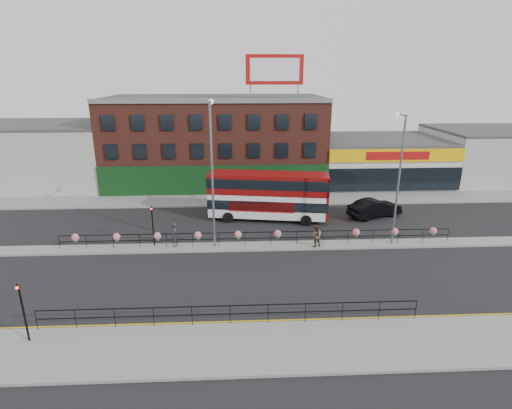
{
  "coord_description": "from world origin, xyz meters",
  "views": [
    {
      "loc": [
        -1.51,
        -28.3,
        12.8
      ],
      "look_at": [
        0.0,
        3.0,
        2.5
      ],
      "focal_mm": 28.0,
      "sensor_mm": 36.0,
      "label": 1
    }
  ],
  "objects_px": {
    "double_decker_bus": "(269,192)",
    "pedestrian_b": "(315,236)",
    "pedestrian_a": "(175,235)",
    "car": "(375,208)",
    "lamp_column_east": "(399,169)",
    "lamp_column_west": "(212,163)"
  },
  "relations": [
    {
      "from": "pedestrian_a",
      "to": "lamp_column_east",
      "type": "height_order",
      "value": "lamp_column_east"
    },
    {
      "from": "double_decker_bus",
      "to": "pedestrian_b",
      "type": "height_order",
      "value": "double_decker_bus"
    },
    {
      "from": "double_decker_bus",
      "to": "lamp_column_east",
      "type": "bearing_deg",
      "value": -32.64
    },
    {
      "from": "pedestrian_a",
      "to": "car",
      "type": "bearing_deg",
      "value": -50.12
    },
    {
      "from": "car",
      "to": "double_decker_bus",
      "type": "bearing_deg",
      "value": 70.4
    },
    {
      "from": "car",
      "to": "pedestrian_b",
      "type": "distance_m",
      "value": 9.7
    },
    {
      "from": "pedestrian_b",
      "to": "car",
      "type": "bearing_deg",
      "value": -155.14
    },
    {
      "from": "double_decker_bus",
      "to": "lamp_column_west",
      "type": "distance_m",
      "value": 8.49
    },
    {
      "from": "lamp_column_west",
      "to": "lamp_column_east",
      "type": "relative_size",
      "value": 1.1
    },
    {
      "from": "car",
      "to": "lamp_column_east",
      "type": "xyz_separation_m",
      "value": [
        -0.76,
        -6.17,
        5.18
      ]
    },
    {
      "from": "car",
      "to": "lamp_column_west",
      "type": "height_order",
      "value": "lamp_column_west"
    },
    {
      "from": "car",
      "to": "pedestrian_b",
      "type": "xyz_separation_m",
      "value": [
        -6.91,
        -6.81,
        0.19
      ]
    },
    {
      "from": "pedestrian_a",
      "to": "lamp_column_east",
      "type": "distance_m",
      "value": 17.56
    },
    {
      "from": "pedestrian_b",
      "to": "lamp_column_east",
      "type": "xyz_separation_m",
      "value": [
        6.15,
        0.64,
        5.0
      ]
    },
    {
      "from": "pedestrian_a",
      "to": "pedestrian_b",
      "type": "distance_m",
      "value": 10.72
    },
    {
      "from": "car",
      "to": "pedestrian_a",
      "type": "relative_size",
      "value": 2.87
    },
    {
      "from": "car",
      "to": "lamp_column_east",
      "type": "distance_m",
      "value": 8.09
    },
    {
      "from": "pedestrian_a",
      "to": "lamp_column_east",
      "type": "bearing_deg",
      "value": -69.39
    },
    {
      "from": "pedestrian_b",
      "to": "lamp_column_west",
      "type": "xyz_separation_m",
      "value": [
        -7.72,
        0.63,
        5.58
      ]
    },
    {
      "from": "pedestrian_a",
      "to": "lamp_column_east",
      "type": "relative_size",
      "value": 0.19
    },
    {
      "from": "car",
      "to": "lamp_column_west",
      "type": "bearing_deg",
      "value": 91.89
    },
    {
      "from": "car",
      "to": "lamp_column_east",
      "type": "bearing_deg",
      "value": 152.0
    }
  ]
}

